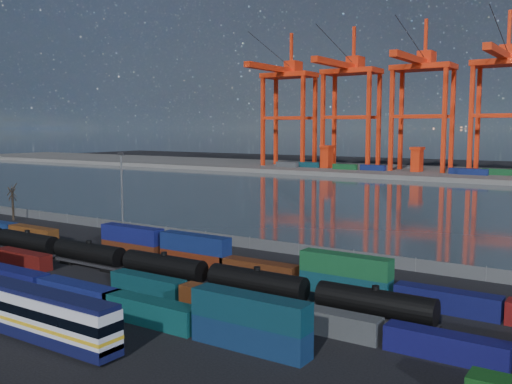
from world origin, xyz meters
The scene contains 13 objects.
ground centered at (0.00, 0.00, 0.00)m, with size 700.00×700.00×0.00m, color black.
harbor_water centered at (0.00, 105.00, 0.01)m, with size 700.00×700.00×0.00m, color #313E46.
far_quay centered at (0.00, 210.00, 1.00)m, with size 700.00×70.00×2.00m, color #514F4C.
container_row_south centered at (-5.94, -10.72, 1.99)m, with size 141.35×2.55×5.44m.
container_row_mid centered at (9.70, -2.64, 1.45)m, with size 141.16×2.31×4.92m.
container_row_north centered at (3.23, 11.35, 1.93)m, with size 140.99×2.47×5.27m.
tanker_string centered at (-20.69, 2.91, 2.14)m, with size 122.40×2.99×4.27m.
waterfront_fence centered at (0.00, 28.00, 1.00)m, with size 160.12×0.12×2.20m.
bare_tree centered at (-63.78, 23.62, 4.40)m, with size 2.27×2.37×8.76m.
yard_light_mast centered at (-30.00, 26.00, 9.30)m, with size 1.60×0.40×16.60m.
gantry_cranes centered at (-7.50, 203.13, 43.21)m, with size 202.11×52.06×70.50m.
quay_containers centered at (-11.00, 195.46, 3.30)m, with size 172.58×10.99×2.60m.
straddle_carriers centered at (-2.50, 200.00, 7.82)m, with size 140.00×7.00×11.10m.
Camera 1 is at (56.07, -54.89, 21.32)m, focal length 40.00 mm.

